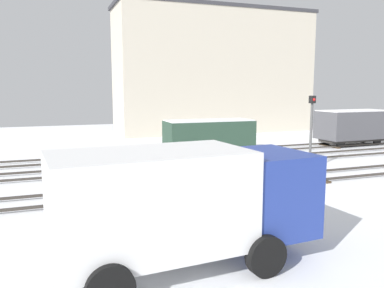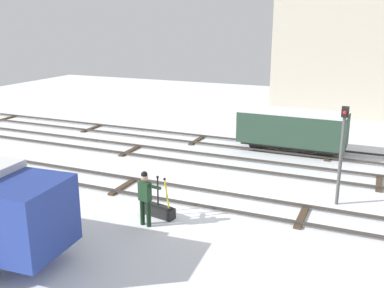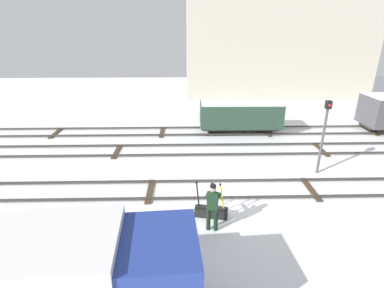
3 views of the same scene
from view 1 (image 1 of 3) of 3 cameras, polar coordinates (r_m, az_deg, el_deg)
name	(u,v)px [view 1 (image 1 of 3)]	position (r m, az deg, el deg)	size (l,w,h in m)	color
ground_plane	(243,185)	(16.37, 7.36, -5.94)	(60.00, 60.00, 0.00)	white
track_main_line	(243,183)	(16.35, 7.37, -5.58)	(44.00, 1.94, 0.18)	#38332D
track_siding_near	(203,164)	(20.27, 1.59, -2.84)	(44.00, 1.94, 0.18)	#38332D
track_siding_far	(183,154)	(23.22, -1.35, -1.45)	(44.00, 1.94, 0.18)	#38332D
switch_lever_frame	(241,193)	(14.30, 7.15, -6.99)	(1.29, 0.58, 1.45)	black
rail_worker	(252,175)	(13.43, 8.60, -4.42)	(0.63, 0.77, 1.86)	black
delivery_truck	(186,199)	(8.68, -0.92, -8.01)	(5.94, 2.77, 2.65)	navy
signal_post	(311,125)	(19.76, 16.85, 2.71)	(0.24, 0.32, 3.59)	#4C4C4C
apartment_building	(214,71)	(36.57, 3.22, 10.49)	(18.01, 5.67, 11.00)	beige
freight_car_mid_siding	(353,125)	(29.53, 22.26, 2.52)	(5.04, 2.45, 2.45)	#2D2B28
freight_car_back_track	(209,134)	(23.65, 2.48, 1.44)	(5.28, 2.13, 2.08)	#2D2B28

